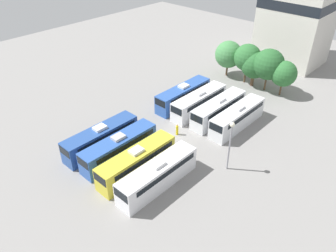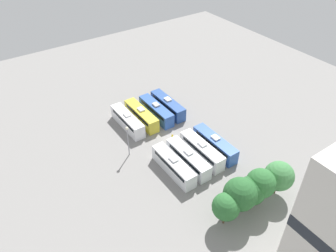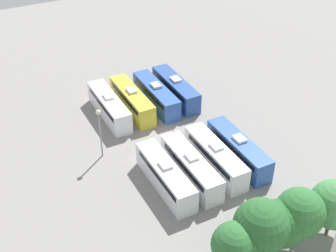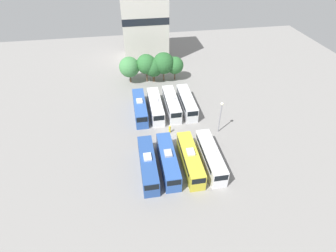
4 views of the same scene
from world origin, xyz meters
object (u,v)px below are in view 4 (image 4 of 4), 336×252
(tree_2, at_px, (153,67))
(light_pole, at_px, (221,112))
(bus_4, at_px, (140,107))
(bus_7, at_px, (187,102))
(tree_3, at_px, (164,63))
(tree_0, at_px, (129,67))
(bus_2, at_px, (190,159))
(bus_3, at_px, (210,156))
(depot_building, at_px, (144,20))
(bus_0, at_px, (148,164))
(tree_4, at_px, (175,65))
(tree_1, at_px, (146,64))
(bus_5, at_px, (155,106))
(worker_person, at_px, (170,129))
(bus_6, at_px, (171,103))
(bus_1, at_px, (168,160))

(tree_2, bearing_deg, light_pole, -66.02)
(bus_4, relative_size, bus_7, 1.00)
(bus_4, bearing_deg, tree_3, 62.21)
(bus_7, bearing_deg, light_pole, -63.60)
(tree_0, bearing_deg, light_pole, -55.26)
(bus_2, xyz_separation_m, bus_3, (3.45, 0.02, 0.00))
(depot_building, bearing_deg, bus_0, -95.40)
(bus_3, distance_m, tree_4, 30.10)
(tree_1, bearing_deg, bus_7, -62.17)
(light_pole, distance_m, depot_building, 38.94)
(bus_2, bearing_deg, tree_1, 97.47)
(bus_4, bearing_deg, tree_4, 53.82)
(bus_2, xyz_separation_m, tree_2, (-2.27, 29.92, 2.21))
(bus_3, bearing_deg, bus_5, 113.42)
(bus_3, relative_size, worker_person, 6.24)
(bus_3, bearing_deg, depot_building, 97.81)
(bus_5, bearing_deg, bus_3, -66.58)
(bus_5, bearing_deg, bus_2, -77.52)
(bus_0, distance_m, tree_1, 30.44)
(bus_7, xyz_separation_m, tree_3, (-2.91, 13.31, 3.07))
(bus_3, height_order, bus_7, same)
(light_pole, relative_size, tree_3, 0.91)
(bus_7, distance_m, worker_person, 9.02)
(tree_1, relative_size, tree_4, 1.18)
(bus_7, distance_m, tree_4, 13.60)
(bus_6, relative_size, worker_person, 6.24)
(bus_3, relative_size, bus_5, 1.00)
(bus_2, distance_m, tree_0, 31.59)
(bus_3, height_order, tree_4, tree_4)
(tree_0, height_order, depot_building, depot_building)
(bus_5, distance_m, depot_building, 30.05)
(depot_building, bearing_deg, tree_3, -78.69)
(bus_4, bearing_deg, bus_7, 1.57)
(bus_1, bearing_deg, worker_person, 78.23)
(bus_7, xyz_separation_m, depot_building, (-5.91, 28.32, 9.13))
(bus_7, bearing_deg, tree_3, 102.31)
(bus_0, height_order, worker_person, bus_0)
(tree_3, bearing_deg, bus_3, -83.97)
(bus_3, distance_m, tree_0, 32.63)
(worker_person, distance_m, tree_4, 21.69)
(tree_1, bearing_deg, tree_3, -3.19)
(bus_6, xyz_separation_m, tree_1, (-3.84, 13.53, 3.07))
(light_pole, relative_size, tree_0, 1.01)
(bus_5, xyz_separation_m, tree_0, (-4.50, 14.11, 2.48))
(tree_0, distance_m, tree_3, 8.43)
(light_pole, xyz_separation_m, tree_1, (-11.50, 22.30, 0.08))
(bus_5, height_order, depot_building, depot_building)
(light_pole, distance_m, tree_3, 23.22)
(bus_5, distance_m, tree_1, 14.19)
(bus_5, height_order, tree_1, tree_1)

